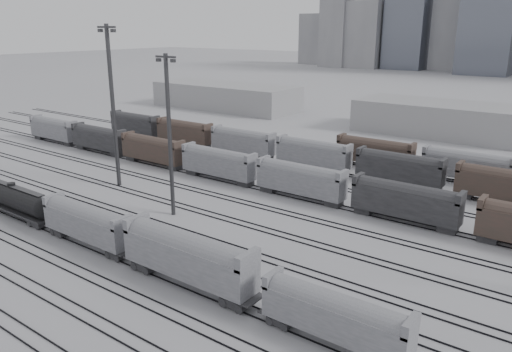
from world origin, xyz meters
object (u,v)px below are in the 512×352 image
Objects in this scene: hopper_car_a at (87,222)px; hopper_car_c at (335,314)px; tank_car_b at (13,198)px; hopper_car_b at (188,255)px; light_mast_c at (169,133)px.

hopper_car_c is (34.26, -0.00, -0.21)m from hopper_car_a.
hopper_car_b reaches higher than tank_car_b.
hopper_car_a is 0.63× the size of light_mast_c.
hopper_car_a is 0.88× the size of hopper_car_b.
light_mast_c is at bearing 86.84° from hopper_car_a.
hopper_car_c is (17.06, -0.00, -0.66)m from hopper_car_b.
light_mast_c reaches higher than hopper_car_c.
light_mast_c is at bearing 157.52° from hopper_car_c.
light_mast_c is (0.76, 13.86, 8.95)m from hopper_car_a.
tank_car_b is at bearing -142.64° from light_mast_c.
light_mast_c reaches higher than tank_car_b.
hopper_car_a is 34.26m from hopper_car_c.
hopper_car_c is 37.39m from light_mast_c.
hopper_car_a is at bearing 180.00° from hopper_car_c.
hopper_car_b is at bearing 0.00° from tank_car_b.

